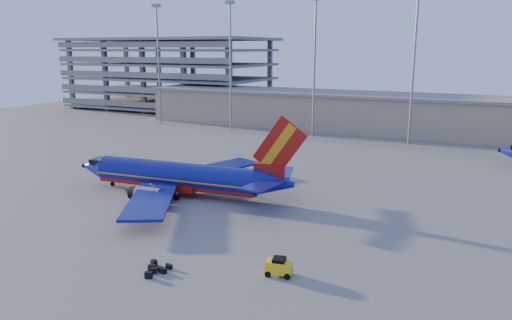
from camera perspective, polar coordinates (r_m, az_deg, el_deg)
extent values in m
plane|color=slate|center=(64.97, -3.19, -3.87)|extent=(220.00, 220.00, 0.00)
cube|color=gray|center=(115.00, 15.68, 4.99)|extent=(120.00, 15.00, 8.00)
cube|color=slate|center=(114.55, 15.80, 7.07)|extent=(122.00, 16.00, 0.60)
cube|color=slate|center=(159.15, -9.68, 6.21)|extent=(60.00, 30.00, 0.70)
cube|color=slate|center=(158.74, -9.73, 7.72)|extent=(60.00, 30.00, 0.70)
cube|color=slate|center=(158.45, -9.79, 9.23)|extent=(60.00, 30.00, 0.70)
cube|color=slate|center=(158.26, -9.85, 10.75)|extent=(60.00, 30.00, 0.70)
cube|color=slate|center=(158.19, -9.91, 12.26)|extent=(60.00, 30.00, 0.70)
cube|color=slate|center=(158.20, -9.95, 13.42)|extent=(62.00, 32.00, 0.80)
cube|color=slate|center=(169.08, -7.19, 9.89)|extent=(1.20, 1.20, 21.00)
cylinder|color=gray|center=(125.64, -11.05, 10.42)|extent=(0.44, 0.44, 28.00)
cube|color=gray|center=(125.94, -11.34, 16.93)|extent=(1.60, 1.60, 0.70)
cylinder|color=gray|center=(114.71, -2.92, 10.44)|extent=(0.44, 0.44, 28.00)
cube|color=gray|center=(115.04, -3.00, 17.57)|extent=(1.60, 1.60, 0.70)
cylinder|color=gray|center=(106.45, 6.69, 10.19)|extent=(0.44, 0.44, 28.00)
cylinder|color=gray|center=(101.51, 17.53, 9.58)|extent=(0.44, 0.44, 28.00)
cylinder|color=navy|center=(65.04, -9.08, -1.72)|extent=(22.31, 5.24, 3.41)
cube|color=#AF140E|center=(65.26, -9.05, -2.47)|extent=(22.26, 4.59, 1.20)
cube|color=orange|center=(65.09, -9.07, -1.92)|extent=(22.31, 5.27, 0.20)
cone|color=navy|center=(72.36, -17.99, -0.72)|extent=(4.14, 3.72, 3.41)
cube|color=black|center=(71.43, -17.29, -0.13)|extent=(2.40, 2.57, 0.74)
cone|color=navy|center=(59.44, 2.19, -2.63)|extent=(5.06, 3.79, 3.41)
cube|color=#AF140E|center=(59.36, 1.52, -1.40)|extent=(3.90, 0.83, 2.03)
cube|color=#AF140E|center=(58.24, 2.74, 1.56)|extent=(6.76, 0.86, 7.35)
cube|color=orange|center=(58.30, 2.56, 1.58)|extent=(4.51, 0.76, 5.76)
cube|color=navy|center=(62.29, 2.82, -1.43)|extent=(4.35, 6.44, 0.20)
cube|color=navy|center=(56.59, 0.79, -2.88)|extent=(3.48, 6.20, 0.20)
cube|color=navy|center=(71.51, -4.82, -0.98)|extent=(9.05, 15.00, 0.32)
cube|color=navy|center=(57.95, -11.92, -4.49)|extent=(10.91, 14.73, 0.32)
cube|color=#AF140E|center=(65.13, -8.69, -2.82)|extent=(5.81, 4.04, 0.92)
cylinder|color=gray|center=(69.94, -7.84, -1.87)|extent=(3.47, 2.20, 1.93)
cylinder|color=gray|center=(62.08, -12.15, -3.92)|extent=(3.47, 2.20, 1.93)
cylinder|color=gray|center=(71.09, -16.09, -2.48)|extent=(0.24, 0.24, 1.01)
cylinder|color=black|center=(71.14, -16.08, -2.64)|extent=(0.61, 0.28, 0.59)
cylinder|color=black|center=(66.93, -6.96, -3.11)|extent=(0.81, 0.57, 0.77)
cylinder|color=black|center=(62.93, -9.02, -4.20)|extent=(0.81, 0.57, 0.77)
cone|color=navy|center=(88.61, 27.15, 0.85)|extent=(4.60, 4.28, 3.37)
cube|color=yellow|center=(42.34, 2.65, -12.10)|extent=(2.34, 1.62, 1.02)
cube|color=black|center=(42.09, 2.66, -11.34)|extent=(1.22, 1.30, 0.36)
cylinder|color=black|center=(43.20, 1.73, -12.29)|extent=(0.56, 0.28, 0.53)
cylinder|color=black|center=(42.22, 1.37, -12.91)|extent=(0.56, 0.28, 0.53)
cylinder|color=black|center=(42.90, 3.90, -12.50)|extent=(0.56, 0.28, 0.53)
cylinder|color=black|center=(41.91, 3.60, -13.14)|extent=(0.56, 0.28, 0.53)
cube|color=black|center=(42.97, -12.17, -12.72)|extent=(0.68, 0.57, 0.54)
cube|color=black|center=(43.74, -11.69, -12.29)|extent=(0.70, 0.63, 0.46)
cube|color=black|center=(43.58, -10.51, -12.35)|extent=(0.47, 0.39, 0.44)
cube|color=black|center=(44.33, -11.80, -11.94)|extent=(0.76, 0.64, 0.46)
cube|color=black|center=(44.35, -9.91, -11.89)|extent=(0.66, 0.43, 0.40)
cube|color=black|center=(43.92, -10.85, -12.17)|extent=(0.70, 0.51, 0.41)
cube|color=black|center=(45.13, -11.59, -11.44)|extent=(0.65, 0.60, 0.51)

